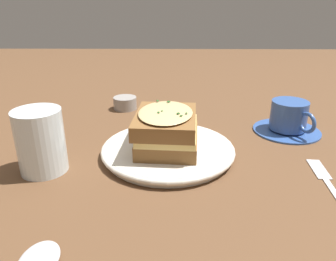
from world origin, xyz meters
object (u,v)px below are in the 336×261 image
dinner_plate (168,150)px  water_glass (41,141)px  condiment_pot (125,103)px  sandwich (167,129)px  teacup_with_saucer (289,119)px  fork (326,179)px  napkin (39,122)px

dinner_plate → water_glass: size_ratio=2.29×
water_glass → condiment_pot: 0.33m
sandwich → dinner_plate: bearing=-38.0°
condiment_pot → teacup_with_saucer: bearing=-111.6°
fork → dinner_plate: bearing=165.8°
condiment_pot → sandwich: bearing=-156.8°
fork → condiment_pot: (0.34, 0.36, 0.01)m
sandwich → fork: (-0.08, -0.25, -0.05)m
sandwich → napkin: 0.33m
dinner_plate → napkin: size_ratio=2.05×
fork → napkin: same height
fork → teacup_with_saucer: bearing=94.0°
teacup_with_saucer → napkin: bearing=-120.0°
dinner_plate → fork: dinner_plate is taller
dinner_plate → teacup_with_saucer: 0.27m
teacup_with_saucer → condiment_pot: 0.39m
dinner_plate → condiment_pot: size_ratio=4.16×
fork → sandwich: bearing=166.4°
sandwich → napkin: size_ratio=1.27×
teacup_with_saucer → condiment_pot: teacup_with_saucer is taller
teacup_with_saucer → napkin: 0.55m
sandwich → fork: 0.27m
fork → condiment_pot: size_ratio=2.98×
napkin → fork: bearing=-113.6°
dinner_plate → napkin: (0.15, 0.29, -0.01)m
sandwich → water_glass: size_ratio=1.42×
water_glass → condiment_pot: water_glass is taller
teacup_with_saucer → condiment_pot: size_ratio=2.40×
sandwich → condiment_pot: bearing=23.2°
dinner_plate → sandwich: bearing=142.0°
dinner_plate → teacup_with_saucer: teacup_with_saucer is taller
teacup_with_saucer → dinner_plate: bearing=-91.7°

